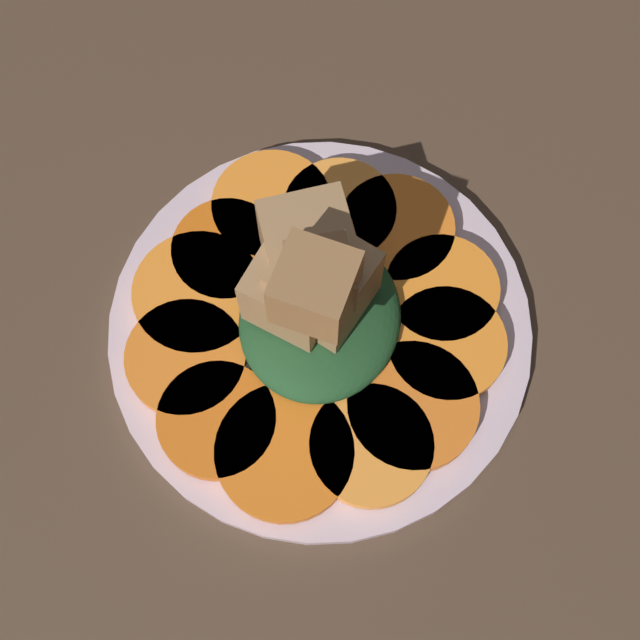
{
  "coord_description": "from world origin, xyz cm",
  "views": [
    {
      "loc": [
        17.27,
        4.45,
        53.26
      ],
      "look_at": [
        0.0,
        0.0,
        4.1
      ],
      "focal_mm": 50.0,
      "sensor_mm": 36.0,
      "label": 1
    }
  ],
  "objects": [
    {
      "name": "carrot_slice_8",
      "position": [
        7.18,
        -4.23,
        3.59
      ],
      "size": [
        6.84,
        6.84,
        0.98
      ],
      "primitive_type": "cylinder",
      "color": "orange",
      "rests_on": "plate"
    },
    {
      "name": "carrot_slice_0",
      "position": [
        -0.55,
        7.54,
        3.59
      ],
      "size": [
        7.03,
        7.03,
        0.98
      ],
      "primitive_type": "cylinder",
      "color": "orange",
      "rests_on": "plate"
    },
    {
      "name": "carrot_slice_7",
      "position": [
        4.08,
        -7.06,
        3.59
      ],
      "size": [
        7.09,
        7.09,
        0.98
      ],
      "primitive_type": "cylinder",
      "color": "orange",
      "rests_on": "plate"
    },
    {
      "name": "carrot_slice_11",
      "position": [
        3.58,
        6.42,
        3.59
      ],
      "size": [
        7.6,
        7.6,
        0.98
      ],
      "primitive_type": "cylinder",
      "color": "orange",
      "rests_on": "plate"
    },
    {
      "name": "carrot_slice_3",
      "position": [
        -7.47,
        -0.66,
        3.59
      ],
      "size": [
        7.03,
        7.03,
        0.98
      ],
      "primitive_type": "cylinder",
      "color": "orange",
      "rests_on": "plate"
    },
    {
      "name": "carrot_slice_9",
      "position": [
        8.01,
        0.1,
        3.59
      ],
      "size": [
        7.9,
        7.9,
        0.98
      ],
      "primitive_type": "cylinder",
      "color": "orange",
      "rests_on": "plate"
    },
    {
      "name": "center_pile",
      "position": [
        -0.46,
        -0.4,
        7.12
      ],
      "size": [
        10.97,
        9.43,
        10.45
      ],
      "color": "#1E4723",
      "rests_on": "plate"
    },
    {
      "name": "carrot_slice_6",
      "position": [
        0.4,
        -7.57,
        3.59
      ],
      "size": [
        7.83,
        7.83,
        0.98
      ],
      "primitive_type": "cylinder",
      "color": "orange",
      "rests_on": "plate"
    },
    {
      "name": "plate",
      "position": [
        0.0,
        0.0,
        2.52
      ],
      "size": [
        25.43,
        25.43,
        1.05
      ],
      "color": "silver",
      "rests_on": "table_slab"
    },
    {
      "name": "table_slab",
      "position": [
        0.0,
        0.0,
        1.0
      ],
      "size": [
        120.0,
        120.0,
        2.0
      ],
      "primitive_type": "cube",
      "color": "#4C3828",
      "rests_on": "ground"
    },
    {
      "name": "carrot_slice_4",
      "position": [
        -6.75,
        -4.84,
        3.59
      ],
      "size": [
        7.48,
        7.48,
        0.98
      ],
      "primitive_type": "cylinder",
      "color": "orange",
      "rests_on": "plate"
    },
    {
      "name": "carrot_slice_2",
      "position": [
        -7.12,
        3.0,
        3.59
      ],
      "size": [
        7.23,
        7.23,
        0.98
      ],
      "primitive_type": "cylinder",
      "color": "orange",
      "rests_on": "plate"
    },
    {
      "name": "fork",
      "position": [
        -0.34,
        -4.74,
        3.3
      ],
      "size": [
        19.43,
        5.89,
        0.4
      ],
      "rotation": [
        0.0,
        0.0,
        0.22
      ],
      "color": "silver",
      "rests_on": "plate"
    },
    {
      "name": "carrot_slice_5",
      "position": [
        -3.13,
        -6.69,
        3.59
      ],
      "size": [
        6.71,
        6.71,
        0.98
      ],
      "primitive_type": "cylinder",
      "color": "#D66114",
      "rests_on": "plate"
    },
    {
      "name": "carrot_slice_1",
      "position": [
        -3.9,
        6.56,
        3.59
      ],
      "size": [
        6.89,
        6.89,
        0.98
      ],
      "primitive_type": "cylinder",
      "color": "orange",
      "rests_on": "plate"
    },
    {
      "name": "carrot_slice_10",
      "position": [
        6.41,
        4.65,
        3.59
      ],
      "size": [
        7.05,
        7.05,
        0.98
      ],
      "primitive_type": "cylinder",
      "color": "orange",
      "rests_on": "plate"
    }
  ]
}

